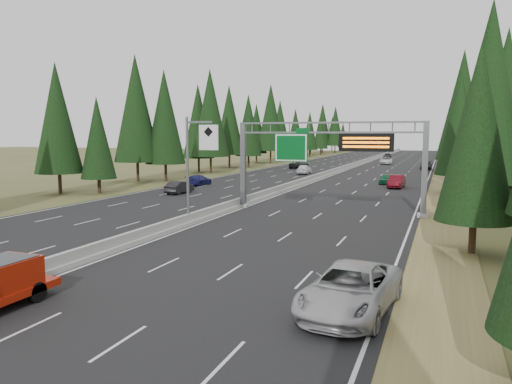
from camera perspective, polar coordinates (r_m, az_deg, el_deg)
road at (r=89.46m, az=9.26°, el=2.20°), size 32.00×260.00×0.08m
shoulder_right at (r=87.71m, az=20.74°, el=1.77°), size 3.60×260.00×0.06m
shoulder_left at (r=94.59m, az=-1.37°, el=2.52°), size 3.60×260.00×0.06m
median_barrier at (r=89.43m, az=9.27°, el=2.44°), size 0.70×260.00×0.85m
sign_gantry at (r=43.24m, az=9.07°, el=4.50°), size 16.75×0.98×7.80m
hov_sign_pole at (r=36.68m, az=-7.06°, el=3.31°), size 2.80×0.50×8.00m
tree_row_right at (r=69.75m, az=24.61°, el=8.32°), size 11.21×240.45×18.99m
tree_row_left at (r=91.36m, az=-5.15°, el=8.01°), size 11.35×239.17×18.51m
silver_minivan at (r=19.60m, az=10.75°, el=-10.85°), size 3.57×6.65×1.77m
car_ahead_green at (r=70.06m, az=14.70°, el=1.46°), size 1.86×4.11×1.37m
car_ahead_dkred at (r=65.27m, az=15.75°, el=1.17°), size 1.92×4.94×1.60m
car_ahead_dkgrey at (r=100.43m, az=18.88°, el=2.87°), size 2.16×5.25×1.52m
car_ahead_white at (r=115.74m, az=14.65°, el=3.49°), size 3.17×6.06×1.63m
car_ahead_far at (r=143.86m, az=14.77°, el=4.04°), size 2.16×4.64×1.54m
car_onc_near at (r=57.56m, az=-8.74°, el=0.55°), size 1.62×4.36×1.43m
car_onc_blue at (r=66.37m, az=-6.57°, el=1.36°), size 1.99×4.77×1.38m
car_onc_white at (r=84.93m, az=5.53°, el=2.61°), size 2.24×4.92×1.64m
car_onc_far at (r=98.75m, az=4.95°, el=3.13°), size 3.01×5.64×1.51m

